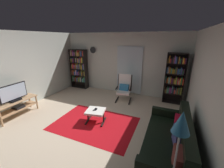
{
  "coord_description": "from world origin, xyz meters",
  "views": [
    {
      "loc": [
        2.01,
        -2.9,
        2.37
      ],
      "look_at": [
        0.34,
        1.02,
        0.98
      ],
      "focal_mm": 22.65,
      "sensor_mm": 36.0,
      "label": 1
    }
  ],
  "objects_px": {
    "television": "(14,93)",
    "tv_remote": "(95,110)",
    "bookshelf_near_tv": "(79,68)",
    "cell_phone": "(96,109)",
    "floor_lamp_by_sofa": "(180,131)",
    "ottoman": "(96,112)",
    "wall_clock": "(93,50)",
    "bookshelf_near_sofa": "(175,77)",
    "tv_stand": "(17,106)",
    "leather_sofa": "(169,143)",
    "lounge_armchair": "(124,87)"
  },
  "relations": [
    {
      "from": "cell_phone",
      "to": "floor_lamp_by_sofa",
      "type": "relative_size",
      "value": 0.09
    },
    {
      "from": "lounge_armchair",
      "to": "ottoman",
      "type": "height_order",
      "value": "lounge_armchair"
    },
    {
      "from": "cell_phone",
      "to": "floor_lamp_by_sofa",
      "type": "distance_m",
      "value": 2.76
    },
    {
      "from": "television",
      "to": "bookshelf_near_tv",
      "type": "distance_m",
      "value": 3.09
    },
    {
      "from": "tv_stand",
      "to": "bookshelf_near_tv",
      "type": "xyz_separation_m",
      "value": [
        0.22,
        3.07,
        0.67
      ]
    },
    {
      "from": "television",
      "to": "floor_lamp_by_sofa",
      "type": "relative_size",
      "value": 0.52
    },
    {
      "from": "ottoman",
      "to": "cell_phone",
      "type": "distance_m",
      "value": 0.09
    },
    {
      "from": "tv_stand",
      "to": "leather_sofa",
      "type": "relative_size",
      "value": 0.63
    },
    {
      "from": "ottoman",
      "to": "television",
      "type": "bearing_deg",
      "value": -164.83
    },
    {
      "from": "bookshelf_near_sofa",
      "to": "floor_lamp_by_sofa",
      "type": "xyz_separation_m",
      "value": [
        0.04,
        -3.85,
        0.3
      ]
    },
    {
      "from": "tv_remote",
      "to": "wall_clock",
      "type": "bearing_deg",
      "value": 140.56
    },
    {
      "from": "cell_phone",
      "to": "wall_clock",
      "type": "xyz_separation_m",
      "value": [
        -1.5,
        2.51,
        1.47
      ]
    },
    {
      "from": "bookshelf_near_sofa",
      "to": "lounge_armchair",
      "type": "xyz_separation_m",
      "value": [
        -1.77,
        -0.51,
        -0.46
      ]
    },
    {
      "from": "tv_remote",
      "to": "ottoman",
      "type": "bearing_deg",
      "value": 3.68
    },
    {
      "from": "ottoman",
      "to": "floor_lamp_by_sofa",
      "type": "relative_size",
      "value": 0.39
    },
    {
      "from": "television",
      "to": "tv_remote",
      "type": "bearing_deg",
      "value": 15.37
    },
    {
      "from": "bookshelf_near_sofa",
      "to": "lounge_armchair",
      "type": "relative_size",
      "value": 1.84
    },
    {
      "from": "tv_stand",
      "to": "television",
      "type": "relative_size",
      "value": 1.54
    },
    {
      "from": "floor_lamp_by_sofa",
      "to": "bookshelf_near_sofa",
      "type": "bearing_deg",
      "value": 90.57
    },
    {
      "from": "bookshelf_near_sofa",
      "to": "lounge_armchair",
      "type": "distance_m",
      "value": 1.9
    },
    {
      "from": "television",
      "to": "cell_phone",
      "type": "relative_size",
      "value": 5.82
    },
    {
      "from": "bookshelf_near_tv",
      "to": "bookshelf_near_sofa",
      "type": "bearing_deg",
      "value": -0.91
    },
    {
      "from": "television",
      "to": "wall_clock",
      "type": "relative_size",
      "value": 2.81
    },
    {
      "from": "bookshelf_near_sofa",
      "to": "wall_clock",
      "type": "relative_size",
      "value": 6.48
    },
    {
      "from": "floor_lamp_by_sofa",
      "to": "tv_remote",
      "type": "bearing_deg",
      "value": 143.99
    },
    {
      "from": "lounge_armchair",
      "to": "floor_lamp_by_sofa",
      "type": "bearing_deg",
      "value": -61.54
    },
    {
      "from": "tv_stand",
      "to": "tv_remote",
      "type": "height_order",
      "value": "tv_stand"
    },
    {
      "from": "bookshelf_near_sofa",
      "to": "leather_sofa",
      "type": "xyz_separation_m",
      "value": [
        -0.01,
        -2.85,
        -0.68
      ]
    },
    {
      "from": "television",
      "to": "tv_remote",
      "type": "xyz_separation_m",
      "value": [
        2.45,
        0.67,
        -0.38
      ]
    },
    {
      "from": "cell_phone",
      "to": "bookshelf_near_sofa",
      "type": "bearing_deg",
      "value": 35.52
    },
    {
      "from": "ottoman",
      "to": "wall_clock",
      "type": "relative_size",
      "value": 2.09
    },
    {
      "from": "bookshelf_near_tv",
      "to": "tv_stand",
      "type": "bearing_deg",
      "value": -94.07
    },
    {
      "from": "television",
      "to": "leather_sofa",
      "type": "bearing_deg",
      "value": 2.01
    },
    {
      "from": "television",
      "to": "lounge_armchair",
      "type": "xyz_separation_m",
      "value": [
        2.73,
        2.5,
        -0.23
      ]
    },
    {
      "from": "television",
      "to": "bookshelf_near_sofa",
      "type": "xyz_separation_m",
      "value": [
        4.5,
        3.01,
        0.23
      ]
    },
    {
      "from": "ottoman",
      "to": "tv_remote",
      "type": "relative_size",
      "value": 4.2
    },
    {
      "from": "bookshelf_near_tv",
      "to": "tv_remote",
      "type": "distance_m",
      "value": 3.34
    },
    {
      "from": "bookshelf_near_sofa",
      "to": "ottoman",
      "type": "distance_m",
      "value": 3.17
    },
    {
      "from": "tv_remote",
      "to": "floor_lamp_by_sofa",
      "type": "height_order",
      "value": "floor_lamp_by_sofa"
    },
    {
      "from": "leather_sofa",
      "to": "tv_remote",
      "type": "height_order",
      "value": "leather_sofa"
    },
    {
      "from": "leather_sofa",
      "to": "bookshelf_near_sofa",
      "type": "bearing_deg",
      "value": 89.85
    },
    {
      "from": "bookshelf_near_tv",
      "to": "tv_remote",
      "type": "height_order",
      "value": "bookshelf_near_tv"
    },
    {
      "from": "tv_remote",
      "to": "floor_lamp_by_sofa",
      "type": "relative_size",
      "value": 0.09
    },
    {
      "from": "floor_lamp_by_sofa",
      "to": "leather_sofa",
      "type": "bearing_deg",
      "value": 92.62
    },
    {
      "from": "leather_sofa",
      "to": "lounge_armchair",
      "type": "distance_m",
      "value": 2.94
    },
    {
      "from": "tv_stand",
      "to": "lounge_armchair",
      "type": "relative_size",
      "value": 1.23
    },
    {
      "from": "leather_sofa",
      "to": "lounge_armchair",
      "type": "height_order",
      "value": "lounge_armchair"
    },
    {
      "from": "tv_stand",
      "to": "wall_clock",
      "type": "height_order",
      "value": "wall_clock"
    },
    {
      "from": "television",
      "to": "bookshelf_near_tv",
      "type": "xyz_separation_m",
      "value": [
        0.22,
        3.07,
        0.24
      ]
    },
    {
      "from": "tv_remote",
      "to": "tv_stand",
      "type": "bearing_deg",
      "value": -144.73
    }
  ]
}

